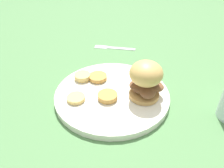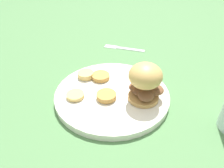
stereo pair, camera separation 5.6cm
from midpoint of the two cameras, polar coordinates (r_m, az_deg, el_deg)
name	(u,v)px [view 1 (the left image)]	position (r m, az deg, el deg)	size (l,w,h in m)	color
ground_plane	(112,97)	(0.59, -2.74, -3.57)	(4.00, 4.00, 0.00)	#4C7A47
dinner_plate	(112,94)	(0.58, -2.76, -2.77)	(0.30, 0.30, 0.02)	white
sandwich	(146,79)	(0.53, 5.88, 1.14)	(0.08, 0.09, 0.10)	tan
potato_round_0	(108,96)	(0.55, -4.08, -3.31)	(0.05, 0.05, 0.01)	#BC8942
potato_round_1	(81,77)	(0.63, -10.53, 1.67)	(0.05, 0.05, 0.01)	#DBB766
potato_round_2	(98,77)	(0.62, -6.29, 1.70)	(0.05, 0.05, 0.01)	#BC8942
potato_round_3	(76,98)	(0.56, -12.25, -3.72)	(0.05, 0.05, 0.01)	#DBB766
fork	(114,48)	(0.83, -1.40, 9.41)	(0.15, 0.09, 0.00)	silver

